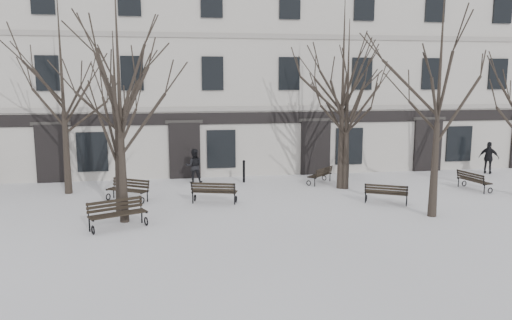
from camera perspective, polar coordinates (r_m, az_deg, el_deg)
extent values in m
plane|color=white|center=(18.99, 3.16, -6.38)|extent=(100.00, 100.00, 0.00)
cube|color=beige|center=(31.12, -1.98, 9.93)|extent=(40.00, 10.00, 11.00)
cube|color=#9B958E|center=(26.17, -0.54, 5.92)|extent=(40.00, 0.12, 0.25)
cube|color=#9B958E|center=(26.23, -0.55, 14.01)|extent=(40.00, 0.12, 0.25)
cube|color=black|center=(26.20, -0.53, 4.82)|extent=(40.00, 0.10, 0.60)
cube|color=black|center=(26.74, -22.21, 0.67)|extent=(1.60, 0.22, 2.90)
cube|color=#2D2B28|center=(26.54, -22.43, 3.86)|extent=(1.90, 0.08, 0.18)
cube|color=black|center=(26.38, -18.19, 0.90)|extent=(1.50, 0.14, 2.00)
cube|color=black|center=(26.06, -8.15, 1.06)|extent=(1.60, 0.22, 2.90)
cube|color=#2D2B28|center=(25.85, -8.23, 4.34)|extent=(1.90, 0.08, 0.18)
cube|color=black|center=(26.16, -3.99, 1.27)|extent=(1.50, 0.14, 2.00)
cube|color=black|center=(27.10, 6.81, 1.40)|extent=(1.60, 0.22, 2.90)
cube|color=#2D2B28|center=(26.91, 6.90, 4.55)|extent=(1.90, 0.08, 0.18)
cube|color=black|center=(27.69, 10.59, 1.57)|extent=(1.50, 0.14, 2.00)
cube|color=black|center=(29.56, 19.02, 1.60)|extent=(1.60, 0.22, 2.90)
cube|color=#2D2B28|center=(29.38, 19.20, 4.49)|extent=(1.90, 0.08, 0.18)
cube|color=black|center=(30.51, 22.16, 1.74)|extent=(1.50, 0.14, 2.00)
cube|color=black|center=(26.51, -22.73, 9.15)|extent=(1.10, 0.14, 1.70)
cube|color=black|center=(25.89, -13.97, 9.60)|extent=(1.10, 0.14, 1.70)
cube|color=black|center=(25.89, -4.98, 9.83)|extent=(1.10, 0.14, 1.70)
cube|color=black|center=(26.18, -5.10, 17.74)|extent=(1.10, 0.14, 1.70)
cube|color=black|center=(26.49, 3.80, 9.83)|extent=(1.10, 0.14, 1.70)
cube|color=black|center=(26.78, 3.89, 17.56)|extent=(1.10, 0.14, 1.70)
cube|color=black|center=(27.67, 12.02, 9.62)|extent=(1.10, 0.14, 1.70)
cube|color=black|center=(27.94, 12.27, 17.02)|extent=(1.10, 0.14, 1.70)
cube|color=black|center=(29.35, 19.41, 9.27)|extent=(1.10, 0.14, 1.70)
cube|color=black|center=(29.61, 19.80, 16.24)|extent=(1.10, 0.14, 1.70)
cube|color=black|center=(31.45, 25.90, 8.84)|extent=(1.10, 0.14, 1.70)
cube|color=black|center=(31.69, 26.37, 15.34)|extent=(1.10, 0.14, 1.70)
cone|color=black|center=(19.64, -15.40, -1.87)|extent=(0.34, 0.34, 2.87)
cone|color=black|center=(18.40, -14.98, -1.60)|extent=(0.34, 0.34, 3.49)
cone|color=black|center=(19.67, 19.71, -1.12)|extent=(0.34, 0.34, 3.51)
cone|color=black|center=(23.84, -20.85, 0.76)|extent=(0.34, 0.34, 3.70)
cone|color=black|center=(23.67, 10.23, 0.64)|extent=(0.34, 0.34, 3.27)
cone|color=black|center=(23.67, 9.69, 1.20)|extent=(0.34, 0.34, 3.72)
torus|color=black|center=(17.55, -18.13, -7.62)|extent=(0.18, 0.31, 0.32)
cylinder|color=black|center=(17.89, -18.51, -7.01)|extent=(0.05, 0.05, 0.49)
cube|color=black|center=(17.64, -18.37, -6.40)|extent=(0.30, 0.57, 0.05)
torus|color=black|center=(18.11, -12.45, -6.85)|extent=(0.18, 0.31, 0.32)
cylinder|color=black|center=(18.44, -12.92, -6.28)|extent=(0.05, 0.05, 0.49)
cube|color=black|center=(18.20, -12.72, -5.68)|extent=(0.30, 0.57, 0.05)
cube|color=black|center=(17.67, -15.25, -6.15)|extent=(1.83, 0.92, 0.04)
cube|color=black|center=(17.81, -15.41, -6.04)|extent=(1.83, 0.92, 0.04)
cube|color=black|center=(17.95, -15.57, -5.93)|extent=(1.83, 0.92, 0.04)
cube|color=black|center=(18.09, -15.73, -5.82)|extent=(1.83, 0.92, 0.04)
cube|color=black|center=(18.10, -15.79, -5.35)|extent=(1.80, 0.86, 0.10)
cube|color=black|center=(18.09, -15.83, -4.93)|extent=(1.80, 0.86, 0.10)
cube|color=black|center=(18.08, -15.87, -4.51)|extent=(1.80, 0.86, 0.10)
cylinder|color=black|center=(17.85, -18.66, -5.51)|extent=(0.11, 0.16, 0.54)
cylinder|color=black|center=(18.40, -13.07, -4.82)|extent=(0.11, 0.16, 0.54)
torus|color=black|center=(20.93, -2.29, -4.49)|extent=(0.13, 0.30, 0.30)
cylinder|color=black|center=(20.55, -2.46, -4.50)|extent=(0.05, 0.05, 0.47)
cube|color=black|center=(20.67, -2.37, -3.75)|extent=(0.21, 0.56, 0.05)
torus|color=black|center=(21.28, -6.99, -4.32)|extent=(0.13, 0.30, 0.30)
cylinder|color=black|center=(20.90, -7.24, -4.32)|extent=(0.05, 0.05, 0.47)
cube|color=black|center=(21.03, -7.13, -3.59)|extent=(0.21, 0.56, 0.05)
cube|color=black|center=(21.05, -4.65, -3.48)|extent=(1.82, 0.62, 0.04)
cube|color=black|center=(20.91, -4.73, -3.57)|extent=(1.82, 0.62, 0.04)
cube|color=black|center=(20.77, -4.81, -3.65)|extent=(1.82, 0.62, 0.04)
cube|color=black|center=(20.63, -4.89, -3.74)|extent=(1.82, 0.62, 0.04)
cube|color=black|center=(20.56, -4.92, -3.40)|extent=(1.80, 0.56, 0.09)
cube|color=black|center=(20.51, -4.94, -3.07)|extent=(1.80, 0.56, 0.09)
cube|color=black|center=(20.47, -4.95, -2.75)|extent=(1.80, 0.56, 0.09)
cylinder|color=black|center=(20.37, -2.50, -3.35)|extent=(0.08, 0.15, 0.52)
cylinder|color=black|center=(20.73, -7.32, -3.19)|extent=(0.08, 0.15, 0.52)
torus|color=black|center=(21.54, 16.84, -4.52)|extent=(0.17, 0.27, 0.28)
cylinder|color=black|center=(21.18, 16.82, -4.52)|extent=(0.05, 0.05, 0.43)
cube|color=black|center=(21.30, 16.86, -3.84)|extent=(0.29, 0.49, 0.05)
torus|color=black|center=(21.64, 12.50, -4.28)|extent=(0.17, 0.27, 0.28)
cylinder|color=black|center=(21.28, 12.40, -4.27)|extent=(0.05, 0.05, 0.43)
cube|color=black|center=(21.40, 12.47, -3.60)|extent=(0.29, 0.49, 0.05)
cube|color=black|center=(21.54, 14.70, -3.55)|extent=(1.57, 0.89, 0.03)
cube|color=black|center=(21.41, 14.68, -3.63)|extent=(1.57, 0.89, 0.03)
cube|color=black|center=(21.28, 14.65, -3.71)|extent=(1.57, 0.89, 0.03)
cube|color=black|center=(21.15, 14.63, -3.79)|extent=(1.57, 0.89, 0.03)
cube|color=black|center=(21.08, 14.63, -3.48)|extent=(1.55, 0.84, 0.09)
cube|color=black|center=(21.04, 14.64, -3.18)|extent=(1.55, 0.84, 0.09)
cube|color=black|center=(20.99, 14.65, -2.89)|extent=(1.55, 0.84, 0.09)
cylinder|color=black|center=(21.02, 16.86, -3.48)|extent=(0.10, 0.14, 0.48)
cylinder|color=black|center=(21.12, 12.42, -3.24)|extent=(0.10, 0.14, 0.48)
torus|color=black|center=(22.24, -16.54, -4.06)|extent=(0.20, 0.28, 0.30)
cylinder|color=black|center=(22.50, -15.96, -3.65)|extent=(0.05, 0.05, 0.46)
cube|color=black|center=(22.31, -16.28, -3.17)|extent=(0.34, 0.51, 0.05)
torus|color=black|center=(21.21, -12.87, -4.54)|extent=(0.20, 0.28, 0.30)
cylinder|color=black|center=(21.48, -12.31, -4.11)|extent=(0.05, 0.05, 0.46)
cube|color=black|center=(21.28, -12.61, -3.61)|extent=(0.34, 0.51, 0.05)
cube|color=black|center=(21.60, -14.85, -3.45)|extent=(1.61, 1.05, 0.04)
cube|color=black|center=(21.72, -14.62, -3.37)|extent=(1.61, 1.05, 0.04)
cube|color=black|center=(21.83, -14.39, -3.30)|extent=(1.61, 1.05, 0.04)
cube|color=black|center=(21.94, -14.17, -3.23)|extent=(1.61, 1.05, 0.04)
cube|color=black|center=(21.94, -14.12, -2.87)|extent=(1.58, 1.00, 0.09)
cube|color=black|center=(21.94, -14.10, -2.55)|extent=(1.58, 1.00, 0.09)
cube|color=black|center=(21.93, -14.08, -2.22)|extent=(1.58, 1.00, 0.09)
cylinder|color=black|center=(22.47, -15.88, -2.53)|extent=(0.11, 0.15, 0.51)
cylinder|color=black|center=(21.45, -12.22, -2.93)|extent=(0.11, 0.15, 0.51)
torus|color=black|center=(25.68, 7.79, -2.05)|extent=(0.22, 0.22, 0.27)
cylinder|color=black|center=(25.51, 8.45, -1.96)|extent=(0.05, 0.05, 0.41)
cube|color=black|center=(25.55, 8.13, -1.46)|extent=(0.39, 0.39, 0.05)
torus|color=black|center=(24.35, 6.05, -2.63)|extent=(0.22, 0.22, 0.27)
cylinder|color=black|center=(24.17, 6.72, -2.54)|extent=(0.05, 0.05, 0.41)
cube|color=black|center=(24.21, 6.39, -2.02)|extent=(0.39, 0.39, 0.05)
cube|color=black|center=(24.97, 6.88, -1.64)|extent=(1.23, 1.21, 0.03)
cube|color=black|center=(24.91, 7.14, -1.67)|extent=(1.23, 1.21, 0.03)
cube|color=black|center=(24.85, 7.40, -1.71)|extent=(1.23, 1.21, 0.03)
cube|color=black|center=(24.79, 7.66, -1.74)|extent=(1.23, 1.21, 0.03)
cube|color=black|center=(24.75, 7.74, -1.48)|extent=(1.20, 1.18, 0.08)
cube|color=black|center=(24.72, 7.78, -1.23)|extent=(1.20, 1.18, 0.08)
cube|color=black|center=(24.69, 7.83, -0.99)|extent=(1.20, 1.18, 0.08)
cylinder|color=black|center=(25.41, 8.61, -1.11)|extent=(0.12, 0.12, 0.46)
cylinder|color=black|center=(24.06, 6.89, -1.65)|extent=(0.12, 0.12, 0.46)
torus|color=black|center=(24.92, 25.20, -3.17)|extent=(0.28, 0.10, 0.28)
cylinder|color=black|center=(24.67, 24.64, -3.06)|extent=(0.05, 0.05, 0.43)
cube|color=black|center=(24.75, 24.96, -2.54)|extent=(0.53, 0.14, 0.05)
torus|color=black|center=(26.08, 22.69, -2.49)|extent=(0.28, 0.10, 0.28)
cylinder|color=black|center=(25.83, 22.13, -2.38)|extent=(0.05, 0.05, 0.43)
cube|color=black|center=(25.91, 22.45, -1.88)|extent=(0.53, 0.14, 0.05)
cube|color=black|center=(25.46, 24.02, -2.12)|extent=(0.39, 1.72, 0.03)
cube|color=black|center=(25.37, 23.80, -2.15)|extent=(0.39, 1.72, 0.03)
cube|color=black|center=(25.28, 23.58, -2.17)|extent=(0.39, 1.72, 0.03)
cube|color=black|center=(25.19, 23.36, -2.19)|extent=(0.39, 1.72, 0.03)
cube|color=black|center=(25.14, 23.31, -1.92)|extent=(0.34, 1.71, 0.09)
cube|color=black|center=(25.11, 23.29, -1.67)|extent=(0.34, 1.71, 0.09)
cube|color=black|center=(25.07, 23.27, -1.41)|extent=(0.34, 1.71, 0.09)
cylinder|color=black|center=(24.54, 24.57, -2.15)|extent=(0.14, 0.06, 0.48)
cylinder|color=black|center=(25.71, 22.06, -1.50)|extent=(0.14, 0.06, 0.48)
cylinder|color=black|center=(24.91, -1.40, -1.40)|extent=(0.12, 0.12, 1.03)
sphere|color=black|center=(24.81, -1.40, -0.18)|extent=(0.14, 0.14, 0.14)
cylinder|color=black|center=(26.59, 10.47, -0.97)|extent=(0.11, 0.11, 0.95)
sphere|color=black|center=(26.50, 10.50, 0.08)|extent=(0.13, 0.13, 0.13)
imported|color=black|center=(25.10, -7.06, -2.59)|extent=(0.85, 0.67, 1.70)
imported|color=black|center=(30.12, 24.95, -1.41)|extent=(1.06, 0.99, 1.75)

